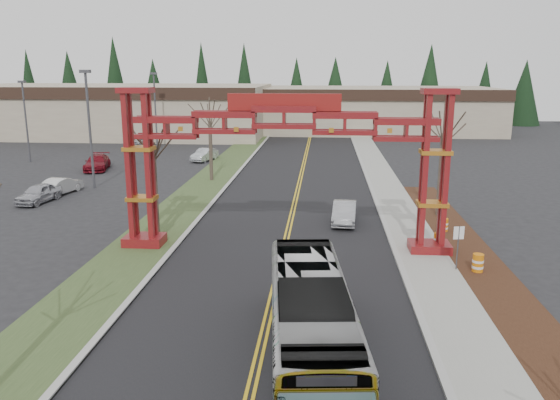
# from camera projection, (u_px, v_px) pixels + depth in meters

# --- Properties ---
(road) EXTENTS (12.00, 110.00, 0.02)m
(road) POSITION_uv_depth(u_px,v_px,m) (292.00, 216.00, 37.38)
(road) COLOR black
(road) RESTS_ON ground
(lane_line_left) EXTENTS (0.12, 100.00, 0.01)m
(lane_line_left) POSITION_uv_depth(u_px,v_px,m) (290.00, 216.00, 37.39)
(lane_line_left) COLOR gold
(lane_line_left) RESTS_ON road
(lane_line_right) EXTENTS (0.12, 100.00, 0.01)m
(lane_line_right) POSITION_uv_depth(u_px,v_px,m) (293.00, 216.00, 37.37)
(lane_line_right) COLOR gold
(lane_line_right) RESTS_ON road
(curb_right) EXTENTS (0.30, 110.00, 0.15)m
(curb_right) POSITION_uv_depth(u_px,v_px,m) (382.00, 217.00, 36.88)
(curb_right) COLOR #A8A7A3
(curb_right) RESTS_ON ground
(sidewalk_right) EXTENTS (2.60, 110.00, 0.14)m
(sidewalk_right) POSITION_uv_depth(u_px,v_px,m) (404.00, 218.00, 36.76)
(sidewalk_right) COLOR gray
(sidewalk_right) RESTS_ON ground
(landscape_strip) EXTENTS (2.60, 50.00, 0.12)m
(landscape_strip) POSITION_uv_depth(u_px,v_px,m) (521.00, 318.00, 22.02)
(landscape_strip) COLOR black
(landscape_strip) RESTS_ON ground
(grass_median) EXTENTS (4.00, 110.00, 0.08)m
(grass_median) POSITION_uv_depth(u_px,v_px,m) (177.00, 214.00, 38.01)
(grass_median) COLOR #344824
(grass_median) RESTS_ON ground
(curb_left) EXTENTS (0.30, 110.00, 0.15)m
(curb_left) POSITION_uv_depth(u_px,v_px,m) (203.00, 214.00, 37.85)
(curb_left) COLOR #A8A7A3
(curb_left) RESTS_ON ground
(gateway_arch) EXTENTS (18.20, 1.60, 8.90)m
(gateway_arch) POSITION_uv_depth(u_px,v_px,m) (284.00, 143.00, 29.20)
(gateway_arch) COLOR maroon
(gateway_arch) RESTS_ON ground
(retail_building_west) EXTENTS (46.00, 22.30, 7.50)m
(retail_building_west) POSITION_uv_depth(u_px,v_px,m) (117.00, 110.00, 84.40)
(retail_building_west) COLOR gray
(retail_building_west) RESTS_ON ground
(retail_building_east) EXTENTS (38.00, 20.30, 7.00)m
(retail_building_east) POSITION_uv_depth(u_px,v_px,m) (373.00, 109.00, 89.03)
(retail_building_east) COLOR gray
(retail_building_east) RESTS_ON ground
(conifer_treeline) EXTENTS (116.10, 5.60, 13.00)m
(conifer_treeline) POSITION_uv_depth(u_px,v_px,m) (315.00, 88.00, 100.79)
(conifer_treeline) COLOR black
(conifer_treeline) RESTS_ON ground
(transit_bus) EXTENTS (3.63, 11.19, 3.06)m
(transit_bus) POSITION_uv_depth(u_px,v_px,m) (310.00, 322.00, 18.35)
(transit_bus) COLOR #AAACB2
(transit_bus) RESTS_ON ground
(silver_sedan) EXTENTS (1.77, 4.32, 1.39)m
(silver_sedan) POSITION_uv_depth(u_px,v_px,m) (344.00, 213.00, 35.71)
(silver_sedan) COLOR #A5A8AD
(silver_sedan) RESTS_ON ground
(parked_car_near_a) EXTENTS (2.18, 4.33, 1.41)m
(parked_car_near_a) POSITION_uv_depth(u_px,v_px,m) (39.00, 193.00, 41.22)
(parked_car_near_a) COLOR #ACADB4
(parked_car_near_a) RESTS_ON ground
(parked_car_near_b) EXTENTS (2.17, 4.29, 1.35)m
(parked_car_near_b) POSITION_uv_depth(u_px,v_px,m) (61.00, 185.00, 44.16)
(parked_car_near_b) COLOR silver
(parked_car_near_b) RESTS_ON ground
(parked_car_mid_a) EXTENTS (3.19, 5.46, 1.49)m
(parked_car_mid_a) POSITION_uv_depth(u_px,v_px,m) (97.00, 163.00, 54.60)
(parked_car_mid_a) COLOR maroon
(parked_car_mid_a) RESTS_ON ground
(parked_car_far_a) EXTENTS (2.49, 4.37, 1.36)m
(parked_car_far_a) POSITION_uv_depth(u_px,v_px,m) (205.00, 155.00, 60.03)
(parked_car_far_a) COLOR silver
(parked_car_far_a) RESTS_ON ground
(parked_car_far_b) EXTENTS (3.68, 5.14, 1.30)m
(parked_car_far_b) POSITION_uv_depth(u_px,v_px,m) (141.00, 141.00, 71.85)
(parked_car_far_b) COLOR silver
(parked_car_far_b) RESTS_ON ground
(bare_tree_median_mid) EXTENTS (3.37, 3.37, 7.84)m
(bare_tree_median_mid) POSITION_uv_depth(u_px,v_px,m) (152.00, 143.00, 32.25)
(bare_tree_median_mid) COLOR #382D26
(bare_tree_median_mid) RESTS_ON ground
(bare_tree_median_far) EXTENTS (3.22, 3.22, 7.46)m
(bare_tree_median_far) POSITION_uv_depth(u_px,v_px,m) (210.00, 122.00, 48.26)
(bare_tree_median_far) COLOR #382D26
(bare_tree_median_far) RESTS_ON ground
(bare_tree_right_far) EXTENTS (3.19, 3.19, 7.80)m
(bare_tree_right_far) POSITION_uv_depth(u_px,v_px,m) (443.00, 134.00, 36.09)
(bare_tree_right_far) COLOR #382D26
(bare_tree_right_far) RESTS_ON ground
(light_pole_near) EXTENTS (0.85, 0.43, 9.81)m
(light_pole_near) POSITION_uv_depth(u_px,v_px,m) (89.00, 121.00, 45.09)
(light_pole_near) COLOR #3F3F44
(light_pole_near) RESTS_ON ground
(light_pole_mid) EXTENTS (0.75, 0.38, 8.69)m
(light_pole_mid) POSITION_uv_depth(u_px,v_px,m) (25.00, 116.00, 58.20)
(light_pole_mid) COLOR #3F3F44
(light_pole_mid) RESTS_ON ground
(light_pole_far) EXTENTS (0.82, 0.41, 9.48)m
(light_pole_far) POSITION_uv_depth(u_px,v_px,m) (155.00, 105.00, 68.52)
(light_pole_far) COLOR #3F3F44
(light_pole_far) RESTS_ON ground
(street_sign) EXTENTS (0.53, 0.15, 2.35)m
(street_sign) POSITION_uv_depth(u_px,v_px,m) (458.00, 240.00, 26.78)
(street_sign) COLOR #3F3F44
(street_sign) RESTS_ON ground
(barrel_south) EXTENTS (0.55, 0.55, 1.01)m
(barrel_south) POSITION_uv_depth(u_px,v_px,m) (478.00, 264.00, 26.84)
(barrel_south) COLOR orange
(barrel_south) RESTS_ON ground
(barrel_mid) EXTENTS (0.53, 0.53, 0.97)m
(barrel_mid) POSITION_uv_depth(u_px,v_px,m) (438.00, 241.00, 30.40)
(barrel_mid) COLOR orange
(barrel_mid) RESTS_ON ground
(barrel_north) EXTENTS (0.49, 0.49, 0.91)m
(barrel_north) POSITION_uv_depth(u_px,v_px,m) (444.00, 226.00, 33.59)
(barrel_north) COLOR orange
(barrel_north) RESTS_ON ground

